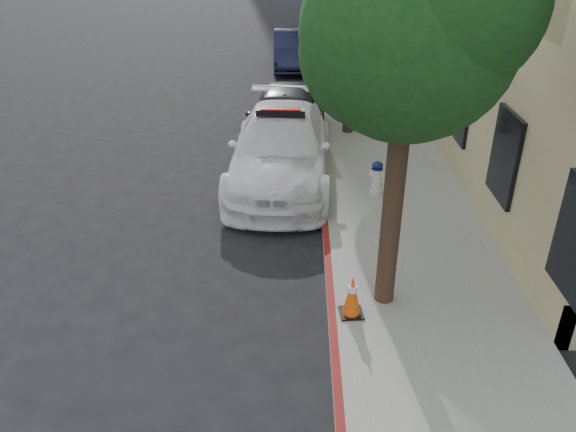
{
  "coord_description": "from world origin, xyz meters",
  "views": [
    {
      "loc": [
        1.54,
        -9.33,
        5.5
      ],
      "look_at": [
        1.35,
        -0.83,
        1.0
      ],
      "focal_mm": 35.0,
      "sensor_mm": 36.0,
      "label": 1
    }
  ],
  "objects_px": {
    "parked_car_mid": "(286,117)",
    "traffic_cone": "(352,296)",
    "fire_hydrant": "(377,178)",
    "police_car": "(281,148)",
    "parked_car_far": "(293,50)"
  },
  "relations": [
    {
      "from": "parked_car_far",
      "to": "fire_hydrant",
      "type": "relative_size",
      "value": 5.9
    },
    {
      "from": "parked_car_mid",
      "to": "traffic_cone",
      "type": "distance_m",
      "value": 7.65
    },
    {
      "from": "parked_car_mid",
      "to": "traffic_cone",
      "type": "height_order",
      "value": "parked_car_mid"
    },
    {
      "from": "fire_hydrant",
      "to": "traffic_cone",
      "type": "relative_size",
      "value": 1.1
    },
    {
      "from": "police_car",
      "to": "parked_car_far",
      "type": "bearing_deg",
      "value": 91.5
    },
    {
      "from": "parked_car_mid",
      "to": "traffic_cone",
      "type": "bearing_deg",
      "value": -75.86
    },
    {
      "from": "parked_car_far",
      "to": "fire_hydrant",
      "type": "bearing_deg",
      "value": -82.98
    },
    {
      "from": "parked_car_mid",
      "to": "parked_car_far",
      "type": "distance_m",
      "value": 9.3
    },
    {
      "from": "police_car",
      "to": "fire_hydrant",
      "type": "height_order",
      "value": "police_car"
    },
    {
      "from": "fire_hydrant",
      "to": "parked_car_far",
      "type": "bearing_deg",
      "value": 110.44
    },
    {
      "from": "fire_hydrant",
      "to": "police_car",
      "type": "bearing_deg",
      "value": 166.4
    },
    {
      "from": "fire_hydrant",
      "to": "traffic_cone",
      "type": "height_order",
      "value": "fire_hydrant"
    },
    {
      "from": "traffic_cone",
      "to": "parked_car_mid",
      "type": "bearing_deg",
      "value": 99.03
    },
    {
      "from": "traffic_cone",
      "to": "fire_hydrant",
      "type": "bearing_deg",
      "value": 78.58
    },
    {
      "from": "parked_car_far",
      "to": "police_car",
      "type": "bearing_deg",
      "value": -92.64
    }
  ]
}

